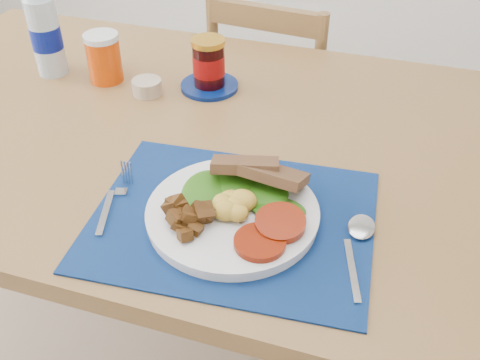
# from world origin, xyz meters

# --- Properties ---
(table) EXTENTS (1.40, 0.90, 0.75)m
(table) POSITION_xyz_m (0.00, 0.20, 0.67)
(table) COLOR brown
(table) RESTS_ON ground
(chair_far) EXTENTS (0.41, 0.39, 1.01)m
(chair_far) POSITION_xyz_m (0.07, 0.80, 0.52)
(chair_far) COLOR brown
(chair_far) RESTS_ON ground
(placemat) EXTENTS (0.48, 0.39, 0.00)m
(placemat) POSITION_xyz_m (0.22, -0.04, 0.75)
(placemat) COLOR black
(placemat) RESTS_ON table
(breakfast_plate) EXTENTS (0.28, 0.28, 0.07)m
(breakfast_plate) POSITION_xyz_m (0.21, -0.04, 0.77)
(breakfast_plate) COLOR silver
(breakfast_plate) RESTS_ON placemat
(fork) EXTENTS (0.04, 0.16, 0.00)m
(fork) POSITION_xyz_m (0.01, -0.05, 0.76)
(fork) COLOR #B2B5BA
(fork) RESTS_ON placemat
(spoon) EXTENTS (0.05, 0.19, 0.01)m
(spoon) POSITION_xyz_m (0.42, -0.03, 0.76)
(spoon) COLOR #B2B5BA
(spoon) RESTS_ON placemat
(water_bottle) EXTENTS (0.07, 0.07, 0.24)m
(water_bottle) POSITION_xyz_m (-0.35, 0.33, 0.86)
(water_bottle) COLOR #ADBFCC
(water_bottle) RESTS_ON table
(juice_glass) EXTENTS (0.08, 0.08, 0.11)m
(juice_glass) POSITION_xyz_m (-0.21, 0.34, 0.80)
(juice_glass) COLOR #D33E05
(juice_glass) RESTS_ON table
(ramekin) EXTENTS (0.07, 0.07, 0.03)m
(ramekin) POSITION_xyz_m (-0.10, 0.31, 0.77)
(ramekin) COLOR tan
(ramekin) RESTS_ON table
(jam_on_saucer) EXTENTS (0.13, 0.13, 0.12)m
(jam_on_saucer) POSITION_xyz_m (0.03, 0.37, 0.80)
(jam_on_saucer) COLOR #051958
(jam_on_saucer) RESTS_ON table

